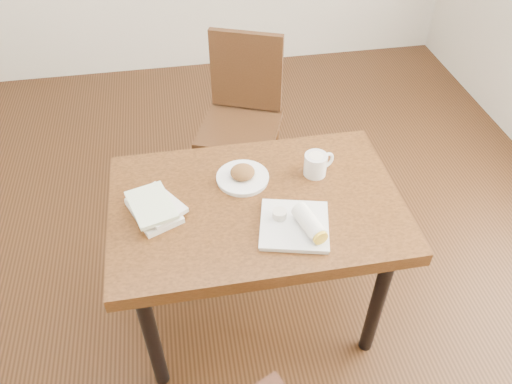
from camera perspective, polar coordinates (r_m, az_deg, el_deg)
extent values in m
cube|color=#472814|center=(2.54, 0.00, -13.41)|extent=(4.00, 5.00, 0.01)
cube|color=brown|center=(1.97, 0.00, -1.70)|extent=(1.14, 0.75, 0.06)
cylinder|color=black|center=(2.09, -11.83, -15.93)|extent=(0.06, 0.06, 0.69)
cylinder|color=black|center=(2.20, 13.70, -12.14)|extent=(0.06, 0.06, 0.69)
cylinder|color=black|center=(2.43, -12.14, -4.78)|extent=(0.06, 0.06, 0.69)
cylinder|color=black|center=(2.52, 9.42, -2.07)|extent=(0.06, 0.06, 0.69)
cylinder|color=#432713|center=(3.05, 2.28, 4.93)|extent=(0.04, 0.04, 0.45)
cylinder|color=#432713|center=(3.12, -4.28, 5.76)|extent=(0.04, 0.04, 0.45)
cylinder|color=#432713|center=(2.78, 0.96, 0.45)|extent=(0.04, 0.04, 0.45)
cylinder|color=#432713|center=(2.85, -6.15, 1.46)|extent=(0.04, 0.04, 0.45)
cube|color=#432713|center=(2.79, -1.91, 7.12)|extent=(0.55, 0.55, 0.04)
cube|color=#432713|center=(2.81, -1.12, 13.66)|extent=(0.39, 0.19, 0.45)
cylinder|color=white|center=(2.04, -1.53, 1.55)|extent=(0.21, 0.21, 0.01)
cylinder|color=white|center=(2.03, -1.54, 1.75)|extent=(0.22, 0.22, 0.01)
ellipsoid|color=#B27538|center=(2.02, -1.55, 2.28)|extent=(0.11, 0.10, 0.06)
cylinder|color=white|center=(2.06, 6.80, 3.13)|extent=(0.09, 0.09, 0.09)
torus|color=white|center=(2.09, 8.02, 3.61)|extent=(0.08, 0.04, 0.08)
cylinder|color=tan|center=(2.03, 6.90, 4.06)|extent=(0.08, 0.08, 0.01)
cylinder|color=#F2E5CC|center=(2.03, 6.91, 4.13)|extent=(0.06, 0.06, 0.00)
cube|color=white|center=(1.85, 4.39, -3.92)|extent=(0.30, 0.30, 0.01)
cube|color=white|center=(1.85, 4.40, -3.70)|extent=(0.30, 0.30, 0.01)
cylinder|color=white|center=(1.81, 6.08, -3.48)|extent=(0.10, 0.16, 0.06)
cylinder|color=yellow|center=(1.77, 7.30, -5.11)|extent=(0.06, 0.04, 0.06)
cylinder|color=silver|center=(1.85, 2.70, -2.54)|extent=(0.05, 0.05, 0.03)
cylinder|color=red|center=(1.85, 2.71, -2.30)|extent=(0.05, 0.05, 0.01)
cube|color=white|center=(1.93, -11.55, -2.16)|extent=(0.22, 0.26, 0.02)
cube|color=silver|center=(1.93, -11.31, -1.48)|extent=(0.24, 0.26, 0.02)
cube|color=#C1E397|center=(1.91, -11.88, -1.45)|extent=(0.20, 0.25, 0.02)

